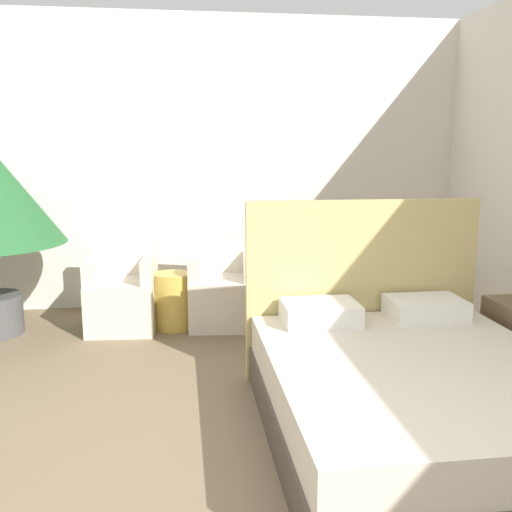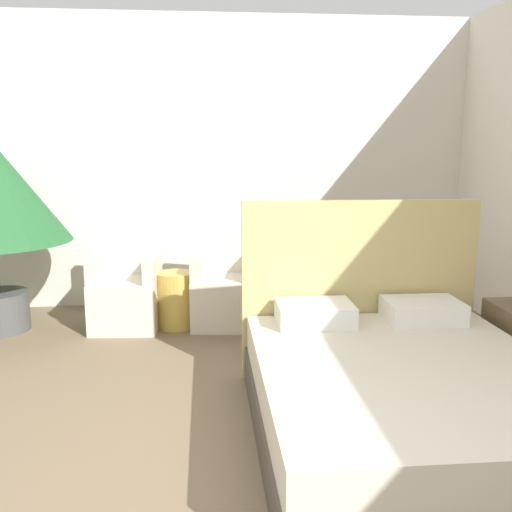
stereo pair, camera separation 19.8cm
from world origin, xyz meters
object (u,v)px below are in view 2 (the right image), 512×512
object	(u,v)px
armchair_near_window_left	(127,296)
side_table	(176,300)
armchair_near_window_right	(225,293)
bed	(400,392)

from	to	relation	value
armchair_near_window_left	side_table	bearing A→B (deg)	-1.55
armchair_near_window_left	armchair_near_window_right	distance (m)	0.90
bed	armchair_near_window_left	bearing A→B (deg)	129.64
side_table	bed	bearing A→B (deg)	-57.58
armchair_near_window_right	side_table	distance (m)	0.45
bed	armchair_near_window_left	distance (m)	2.83
armchair_near_window_right	side_table	xyz separation A→B (m)	(-0.45, -0.04, -0.04)
armchair_near_window_right	side_table	size ratio (longest dim) A/B	1.66
bed	armchair_near_window_right	world-z (taller)	bed
bed	side_table	world-z (taller)	bed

